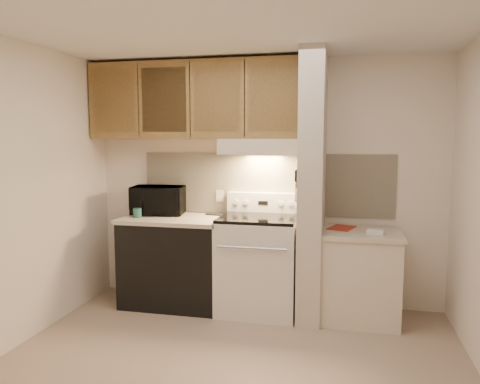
% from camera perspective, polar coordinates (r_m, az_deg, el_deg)
% --- Properties ---
extents(floor, '(3.60, 3.60, 0.00)m').
position_cam_1_polar(floor, '(3.77, -1.15, -20.39)').
color(floor, tan).
rests_on(floor, ground).
extents(ceiling, '(3.60, 3.60, 0.00)m').
position_cam_1_polar(ceiling, '(3.45, -1.25, 19.85)').
color(ceiling, white).
rests_on(ceiling, wall_back).
extents(wall_back, '(3.60, 2.50, 0.02)m').
position_cam_1_polar(wall_back, '(4.85, 3.05, 1.17)').
color(wall_back, white).
rests_on(wall_back, floor).
extents(wall_left, '(0.02, 3.00, 2.50)m').
position_cam_1_polar(wall_left, '(4.20, -25.81, -0.35)').
color(wall_left, white).
rests_on(wall_left, floor).
extents(backsplash, '(2.60, 0.02, 0.63)m').
position_cam_1_polar(backsplash, '(4.84, 3.03, 0.98)').
color(backsplash, '#F0E3C6').
rests_on(backsplash, wall_back).
extents(range_body, '(0.76, 0.65, 0.92)m').
position_cam_1_polar(range_body, '(4.66, 2.27, -8.96)').
color(range_body, silver).
rests_on(range_body, floor).
extents(oven_window, '(0.50, 0.01, 0.30)m').
position_cam_1_polar(oven_window, '(4.35, 1.51, -9.55)').
color(oven_window, black).
rests_on(oven_window, range_body).
extents(oven_handle, '(0.65, 0.02, 0.02)m').
position_cam_1_polar(oven_handle, '(4.25, 1.42, -6.85)').
color(oven_handle, silver).
rests_on(oven_handle, range_body).
extents(cooktop, '(0.74, 0.64, 0.03)m').
position_cam_1_polar(cooktop, '(4.55, 2.30, -3.19)').
color(cooktop, black).
rests_on(cooktop, range_body).
extents(range_backguard, '(0.76, 0.08, 0.20)m').
position_cam_1_polar(range_backguard, '(4.81, 2.92, -1.27)').
color(range_backguard, silver).
rests_on(range_backguard, range_body).
extents(range_display, '(0.10, 0.01, 0.04)m').
position_cam_1_polar(range_display, '(4.77, 2.83, -1.34)').
color(range_display, black).
rests_on(range_display, range_backguard).
extents(range_knob_left_outer, '(0.05, 0.02, 0.05)m').
position_cam_1_polar(range_knob_left_outer, '(4.82, -0.45, -1.24)').
color(range_knob_left_outer, silver).
rests_on(range_knob_left_outer, range_backguard).
extents(range_knob_left_inner, '(0.05, 0.02, 0.05)m').
position_cam_1_polar(range_knob_left_inner, '(4.80, 0.71, -1.28)').
color(range_knob_left_inner, silver).
rests_on(range_knob_left_inner, range_backguard).
extents(range_knob_right_inner, '(0.05, 0.02, 0.05)m').
position_cam_1_polar(range_knob_right_inner, '(4.74, 4.97, -1.41)').
color(range_knob_right_inner, silver).
rests_on(range_knob_right_inner, range_backguard).
extents(range_knob_right_outer, '(0.05, 0.02, 0.05)m').
position_cam_1_polar(range_knob_right_outer, '(4.73, 6.17, -1.44)').
color(range_knob_right_outer, silver).
rests_on(range_knob_right_outer, range_backguard).
extents(dishwasher_front, '(1.00, 0.63, 0.87)m').
position_cam_1_polar(dishwasher_front, '(4.90, -7.99, -8.52)').
color(dishwasher_front, black).
rests_on(dishwasher_front, floor).
extents(left_countertop, '(1.04, 0.67, 0.04)m').
position_cam_1_polar(left_countertop, '(4.80, -8.08, -3.28)').
color(left_countertop, beige).
rests_on(left_countertop, dishwasher_front).
extents(spoon_rest, '(0.25, 0.12, 0.02)m').
position_cam_1_polar(spoon_rest, '(4.86, -2.83, -2.76)').
color(spoon_rest, black).
rests_on(spoon_rest, left_countertop).
extents(teal_jar, '(0.10, 0.10, 0.09)m').
position_cam_1_polar(teal_jar, '(4.84, -12.40, -2.49)').
color(teal_jar, '#296357').
rests_on(teal_jar, left_countertop).
extents(outlet, '(0.08, 0.01, 0.12)m').
position_cam_1_polar(outlet, '(4.94, -2.50, -0.47)').
color(outlet, beige).
rests_on(outlet, backsplash).
extents(microwave, '(0.58, 0.44, 0.30)m').
position_cam_1_polar(microwave, '(4.99, -9.91, -0.98)').
color(microwave, black).
rests_on(microwave, left_countertop).
extents(partition_pillar, '(0.22, 0.70, 2.50)m').
position_cam_1_polar(partition_pillar, '(4.44, 8.79, 0.59)').
color(partition_pillar, beige).
rests_on(partition_pillar, floor).
extents(pillar_trim, '(0.01, 0.70, 0.04)m').
position_cam_1_polar(pillar_trim, '(4.45, 7.31, 1.27)').
color(pillar_trim, olive).
rests_on(pillar_trim, partition_pillar).
extents(knife_strip, '(0.02, 0.42, 0.04)m').
position_cam_1_polar(knife_strip, '(4.40, 7.18, 1.47)').
color(knife_strip, black).
rests_on(knife_strip, partition_pillar).
extents(knife_blade_a, '(0.01, 0.03, 0.16)m').
position_cam_1_polar(knife_blade_a, '(4.24, 6.78, -0.06)').
color(knife_blade_a, silver).
rests_on(knife_blade_a, knife_strip).
extents(knife_handle_a, '(0.02, 0.02, 0.10)m').
position_cam_1_polar(knife_handle_a, '(4.24, 6.82, 1.96)').
color(knife_handle_a, black).
rests_on(knife_handle_a, knife_strip).
extents(knife_blade_b, '(0.01, 0.04, 0.18)m').
position_cam_1_polar(knife_blade_b, '(4.32, 6.88, -0.08)').
color(knife_blade_b, silver).
rests_on(knife_blade_b, knife_strip).
extents(knife_handle_b, '(0.02, 0.02, 0.10)m').
position_cam_1_polar(knife_handle_b, '(4.33, 6.94, 2.06)').
color(knife_handle_b, black).
rests_on(knife_handle_b, knife_strip).
extents(knife_blade_c, '(0.01, 0.04, 0.20)m').
position_cam_1_polar(knife_blade_c, '(4.41, 7.00, -0.07)').
color(knife_blade_c, silver).
rests_on(knife_blade_c, knife_strip).
extents(knife_handle_c, '(0.02, 0.02, 0.10)m').
position_cam_1_polar(knife_handle_c, '(4.39, 7.03, 2.13)').
color(knife_handle_c, black).
rests_on(knife_handle_c, knife_strip).
extents(knife_blade_d, '(0.01, 0.04, 0.16)m').
position_cam_1_polar(knife_blade_d, '(4.48, 7.09, 0.28)').
color(knife_blade_d, silver).
rests_on(knife_blade_d, knife_strip).
extents(knife_handle_d, '(0.02, 0.02, 0.10)m').
position_cam_1_polar(knife_handle_d, '(4.47, 7.12, 2.20)').
color(knife_handle_d, black).
rests_on(knife_handle_d, knife_strip).
extents(knife_blade_e, '(0.01, 0.04, 0.18)m').
position_cam_1_polar(knife_blade_e, '(4.55, 7.18, 0.26)').
color(knife_blade_e, silver).
rests_on(knife_blade_e, knife_strip).
extents(knife_handle_e, '(0.02, 0.02, 0.10)m').
position_cam_1_polar(knife_handle_e, '(4.56, 7.24, 2.29)').
color(knife_handle_e, black).
rests_on(knife_handle_e, knife_strip).
extents(oven_mitt, '(0.03, 0.11, 0.26)m').
position_cam_1_polar(oven_mitt, '(4.63, 7.29, -0.34)').
color(oven_mitt, gray).
rests_on(oven_mitt, partition_pillar).
extents(right_cab_base, '(0.70, 0.60, 0.81)m').
position_cam_1_polar(right_cab_base, '(4.60, 14.41, -10.08)').
color(right_cab_base, beige).
rests_on(right_cab_base, floor).
extents(right_countertop, '(0.74, 0.64, 0.04)m').
position_cam_1_polar(right_countertop, '(4.50, 14.57, -4.88)').
color(right_countertop, beige).
rests_on(right_countertop, right_cab_base).
extents(red_folder, '(0.29, 0.33, 0.01)m').
position_cam_1_polar(red_folder, '(4.59, 12.29, -4.28)').
color(red_folder, '#9F2E21').
rests_on(red_folder, right_countertop).
extents(white_box, '(0.16, 0.11, 0.04)m').
position_cam_1_polar(white_box, '(4.40, 16.16, -4.67)').
color(white_box, white).
rests_on(white_box, right_countertop).
extents(range_hood, '(0.78, 0.44, 0.15)m').
position_cam_1_polar(range_hood, '(4.61, 2.62, 5.56)').
color(range_hood, beige).
rests_on(range_hood, upper_cabinets).
extents(hood_lip, '(0.78, 0.04, 0.06)m').
position_cam_1_polar(hood_lip, '(4.40, 2.14, 4.92)').
color(hood_lip, beige).
rests_on(hood_lip, range_hood).
extents(upper_cabinets, '(2.18, 0.33, 0.77)m').
position_cam_1_polar(upper_cabinets, '(4.83, -5.49, 11.04)').
color(upper_cabinets, olive).
rests_on(upper_cabinets, wall_back).
extents(cab_door_a, '(0.46, 0.01, 0.63)m').
position_cam_1_polar(cab_door_a, '(5.00, -15.17, 10.69)').
color(cab_door_a, olive).
rests_on(cab_door_a, upper_cabinets).
extents(cab_gap_a, '(0.01, 0.01, 0.73)m').
position_cam_1_polar(cab_gap_a, '(4.88, -12.29, 10.88)').
color(cab_gap_a, black).
rests_on(cab_gap_a, upper_cabinets).
extents(cab_door_b, '(0.46, 0.01, 0.63)m').
position_cam_1_polar(cab_door_b, '(4.78, -9.26, 11.04)').
color(cab_door_b, olive).
rests_on(cab_door_b, upper_cabinets).
extents(cab_gap_b, '(0.01, 0.01, 0.73)m').
position_cam_1_polar(cab_gap_b, '(4.68, -6.11, 11.18)').
color(cab_gap_b, black).
rests_on(cab_gap_b, upper_cabinets).
extents(cab_door_c, '(0.46, 0.01, 0.63)m').
position_cam_1_polar(cab_door_c, '(4.60, -2.83, 11.28)').
color(cab_door_c, olive).
rests_on(cab_door_c, upper_cabinets).
extents(cab_gap_c, '(0.01, 0.01, 0.73)m').
position_cam_1_polar(cab_gap_c, '(4.54, 0.55, 11.36)').
color(cab_gap_c, black).
rests_on(cab_gap_c, upper_cabinets).
extents(cab_door_d, '(0.46, 0.01, 0.63)m').
position_cam_1_polar(cab_door_d, '(4.49, 4.03, 11.39)').
color(cab_door_d, olive).
rests_on(cab_door_d, upper_cabinets).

